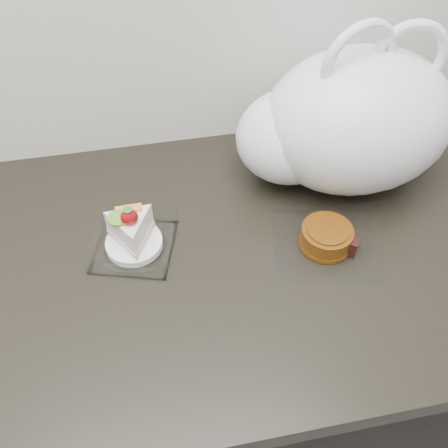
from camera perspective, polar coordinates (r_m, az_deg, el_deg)
The scene contains 4 objects.
counter at distance 1.24m, azimuth -9.13°, elevation -17.45°, with size 2.04×0.64×0.90m.
cake_tray at distance 0.85m, azimuth -10.38°, elevation -1.42°, with size 0.16×0.16×0.10m.
mooncake_wrap at distance 0.87m, azimuth 11.68°, elevation -1.64°, with size 0.21×0.20×0.04m.
plastic_bag at distance 0.93m, azimuth 13.56°, elevation 11.14°, with size 0.41×0.29×0.32m.
Camera 1 is at (0.09, 1.16, 1.57)m, focal length 40.00 mm.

